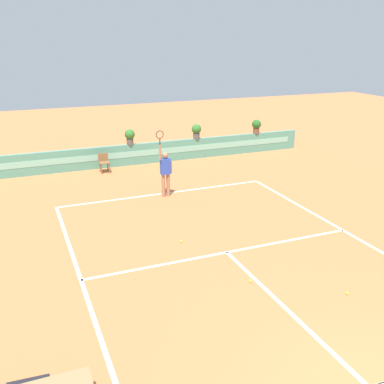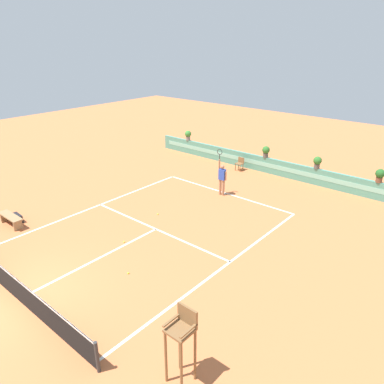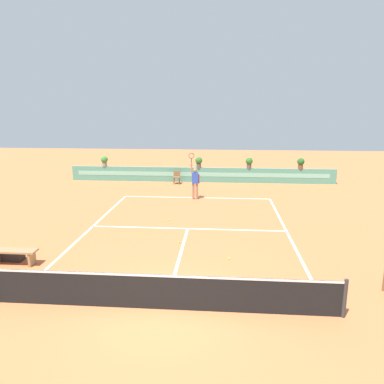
{
  "view_description": "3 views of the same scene",
  "coord_description": "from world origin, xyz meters",
  "px_view_note": "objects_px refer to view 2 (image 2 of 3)",
  "views": [
    {
      "loc": [
        -5.28,
        -3.95,
        5.86
      ],
      "look_at": [
        -0.02,
        8.98,
        1.0
      ],
      "focal_mm": 42.15,
      "sensor_mm": 36.0,
      "label": 1
    },
    {
      "loc": [
        10.79,
        -3.77,
        8.03
      ],
      "look_at": [
        -0.02,
        8.98,
        1.0
      ],
      "focal_mm": 34.33,
      "sensor_mm": 36.0,
      "label": 2
    },
    {
      "loc": [
        1.37,
        -8.4,
        5.02
      ],
      "look_at": [
        -0.02,
        8.98,
        1.0
      ],
      "focal_mm": 34.58,
      "sensor_mm": 36.0,
      "label": 3
    }
  ],
  "objects_px": {
    "ball_kid_chair": "(240,163)",
    "tennis_ball_by_sideline": "(158,214)",
    "gear_bag": "(16,218)",
    "tennis_ball_mid_court": "(124,242)",
    "tennis_ball_near_baseline": "(128,273)",
    "umpire_chair": "(182,338)",
    "potted_plant_far_left": "(188,135)",
    "tennis_player": "(222,177)",
    "bench_courtside": "(11,218)",
    "potted_plant_far_right": "(380,175)",
    "potted_plant_centre": "(266,151)",
    "potted_plant_right": "(317,162)"
  },
  "relations": [
    {
      "from": "ball_kid_chair",
      "to": "potted_plant_right",
      "type": "height_order",
      "value": "potted_plant_right"
    },
    {
      "from": "tennis_ball_by_sideline",
      "to": "potted_plant_far_right",
      "type": "bearing_deg",
      "value": 49.48
    },
    {
      "from": "tennis_ball_near_baseline",
      "to": "potted_plant_centre",
      "type": "distance_m",
      "value": 13.27
    },
    {
      "from": "bench_courtside",
      "to": "tennis_ball_by_sideline",
      "type": "relative_size",
      "value": 23.53
    },
    {
      "from": "tennis_ball_near_baseline",
      "to": "tennis_ball_by_sideline",
      "type": "relative_size",
      "value": 1.0
    },
    {
      "from": "potted_plant_far_left",
      "to": "potted_plant_right",
      "type": "relative_size",
      "value": 1.0
    },
    {
      "from": "tennis_player",
      "to": "tennis_ball_near_baseline",
      "type": "xyz_separation_m",
      "value": [
        1.75,
        -8.23,
        -1.02
      ]
    },
    {
      "from": "potted_plant_far_left",
      "to": "tennis_ball_near_baseline",
      "type": "bearing_deg",
      "value": -57.31
    },
    {
      "from": "bench_courtside",
      "to": "tennis_ball_by_sideline",
      "type": "distance_m",
      "value": 6.77
    },
    {
      "from": "ball_kid_chair",
      "to": "gear_bag",
      "type": "relative_size",
      "value": 1.21
    },
    {
      "from": "ball_kid_chair",
      "to": "tennis_ball_near_baseline",
      "type": "height_order",
      "value": "ball_kid_chair"
    },
    {
      "from": "ball_kid_chair",
      "to": "tennis_ball_by_sideline",
      "type": "xyz_separation_m",
      "value": [
        0.6,
        -8.16,
        -0.44
      ]
    },
    {
      "from": "ball_kid_chair",
      "to": "potted_plant_far_left",
      "type": "distance_m",
      "value": 5.25
    },
    {
      "from": "tennis_ball_near_baseline",
      "to": "tennis_ball_mid_court",
      "type": "relative_size",
      "value": 1.0
    },
    {
      "from": "gear_bag",
      "to": "tennis_player",
      "type": "distance_m",
      "value": 10.49
    },
    {
      "from": "gear_bag",
      "to": "potted_plant_centre",
      "type": "relative_size",
      "value": 0.97
    },
    {
      "from": "umpire_chair",
      "to": "tennis_ball_near_baseline",
      "type": "distance_m",
      "value": 5.13
    },
    {
      "from": "gear_bag",
      "to": "tennis_ball_mid_court",
      "type": "relative_size",
      "value": 10.29
    },
    {
      "from": "tennis_player",
      "to": "tennis_ball_by_sideline",
      "type": "bearing_deg",
      "value": -102.67
    },
    {
      "from": "tennis_ball_mid_court",
      "to": "potted_plant_centre",
      "type": "height_order",
      "value": "potted_plant_centre"
    },
    {
      "from": "umpire_chair",
      "to": "bench_courtside",
      "type": "distance_m",
      "value": 11.64
    },
    {
      "from": "bench_courtside",
      "to": "potted_plant_far_left",
      "type": "relative_size",
      "value": 2.21
    },
    {
      "from": "potted_plant_far_right",
      "to": "tennis_player",
      "type": "bearing_deg",
      "value": -144.13
    },
    {
      "from": "umpire_chair",
      "to": "gear_bag",
      "type": "distance_m",
      "value": 11.89
    },
    {
      "from": "umpire_chair",
      "to": "tennis_ball_mid_court",
      "type": "bearing_deg",
      "value": 151.73
    },
    {
      "from": "tennis_ball_mid_court",
      "to": "potted_plant_right",
      "type": "relative_size",
      "value": 0.09
    },
    {
      "from": "tennis_ball_mid_court",
      "to": "potted_plant_far_left",
      "type": "distance_m",
      "value": 13.46
    },
    {
      "from": "tennis_ball_near_baseline",
      "to": "potted_plant_right",
      "type": "xyz_separation_m",
      "value": [
        1.54,
        13.07,
        1.38
      ]
    },
    {
      "from": "tennis_player",
      "to": "tennis_ball_by_sideline",
      "type": "distance_m",
      "value": 4.28
    },
    {
      "from": "gear_bag",
      "to": "tennis_ball_by_sideline",
      "type": "bearing_deg",
      "value": 46.7
    },
    {
      "from": "potted_plant_far_right",
      "to": "bench_courtside",
      "type": "bearing_deg",
      "value": -130.41
    },
    {
      "from": "tennis_player",
      "to": "potted_plant_far_left",
      "type": "distance_m",
      "value": 8.22
    },
    {
      "from": "tennis_ball_near_baseline",
      "to": "potted_plant_far_right",
      "type": "bearing_deg",
      "value": 69.31
    },
    {
      "from": "umpire_chair",
      "to": "potted_plant_far_left",
      "type": "xyz_separation_m",
      "value": [
        -12.9,
        15.13,
        0.07
      ]
    },
    {
      "from": "gear_bag",
      "to": "potted_plant_centre",
      "type": "xyz_separation_m",
      "value": [
        5.39,
        13.74,
        1.23
      ]
    },
    {
      "from": "tennis_player",
      "to": "tennis_ball_near_baseline",
      "type": "bearing_deg",
      "value": -77.97
    },
    {
      "from": "umpire_chair",
      "to": "bench_courtside",
      "type": "relative_size",
      "value": 1.34
    },
    {
      "from": "gear_bag",
      "to": "potted_plant_far_right",
      "type": "height_order",
      "value": "potted_plant_far_right"
    },
    {
      "from": "umpire_chair",
      "to": "tennis_ball_near_baseline",
      "type": "relative_size",
      "value": 31.47
    },
    {
      "from": "umpire_chair",
      "to": "bench_courtside",
      "type": "xyz_separation_m",
      "value": [
        -11.55,
        1.07,
        -0.97
      ]
    },
    {
      "from": "ball_kid_chair",
      "to": "potted_plant_far_left",
      "type": "xyz_separation_m",
      "value": [
        -5.12,
        0.73,
        0.93
      ]
    },
    {
      "from": "tennis_ball_by_sideline",
      "to": "bench_courtside",
      "type": "bearing_deg",
      "value": -130.22
    },
    {
      "from": "bench_courtside",
      "to": "tennis_ball_mid_court",
      "type": "height_order",
      "value": "bench_courtside"
    },
    {
      "from": "gear_bag",
      "to": "tennis_ball_by_sideline",
      "type": "xyz_separation_m",
      "value": [
        4.57,
        4.85,
        -0.15
      ]
    },
    {
      "from": "bench_courtside",
      "to": "potted_plant_centre",
      "type": "height_order",
      "value": "potted_plant_centre"
    },
    {
      "from": "tennis_ball_mid_court",
      "to": "ball_kid_chair",
      "type": "bearing_deg",
      "value": 97.29
    },
    {
      "from": "potted_plant_centre",
      "to": "potted_plant_far_left",
      "type": "height_order",
      "value": "same"
    },
    {
      "from": "tennis_ball_mid_court",
      "to": "potted_plant_far_right",
      "type": "xyz_separation_m",
      "value": [
        6.8,
        11.69,
        1.38
      ]
    },
    {
      "from": "bench_courtside",
      "to": "potted_plant_centre",
      "type": "relative_size",
      "value": 2.21
    },
    {
      "from": "potted_plant_right",
      "to": "ball_kid_chair",
      "type": "bearing_deg",
      "value": -171.35
    }
  ]
}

